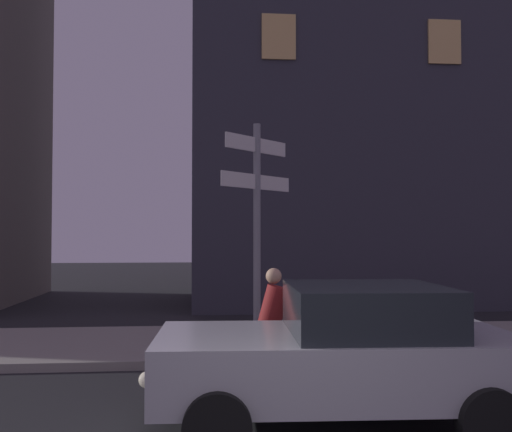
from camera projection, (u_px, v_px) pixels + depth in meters
The scene contains 5 objects.
sidewalk_kerb at pixel (243, 343), 10.71m from camera, with size 40.00×3.45×0.14m, color gray.
signpost at pixel (257, 216), 9.57m from camera, with size 1.23×1.23×3.76m.
car_near_left at pixel (343, 353), 6.33m from camera, with size 4.04×2.22×1.51m.
cyclist at pixel (277, 331), 7.98m from camera, with size 1.81×0.38×1.61m.
building_right_block at pixel (395, 18), 19.71m from camera, with size 13.52×7.94×18.80m.
Camera 1 is at (-0.73, -3.55, 2.07)m, focal length 40.89 mm.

